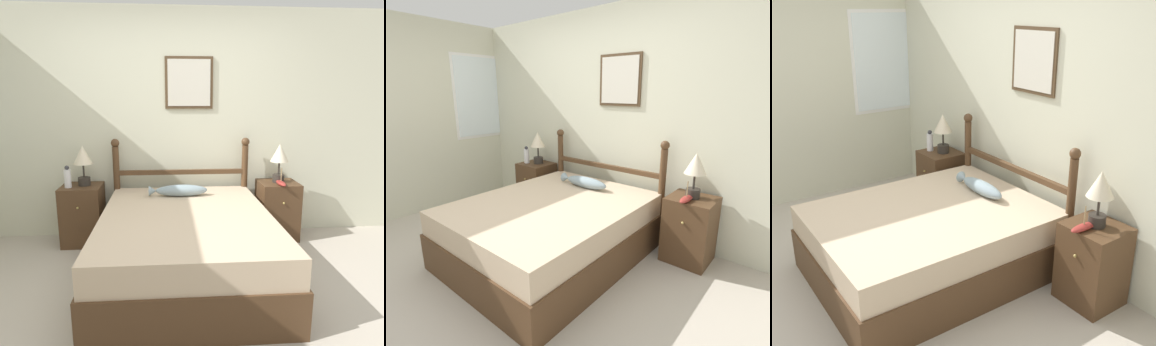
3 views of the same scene
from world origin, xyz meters
The scene contains 11 objects.
ground_plane centered at (0.00, 0.00, 0.00)m, with size 16.00×16.00×0.00m, color #B7AD9E.
wall_back centered at (0.00, 1.73, 1.28)m, with size 6.40×0.08×2.55m.
bed centered at (0.12, 0.66, 0.29)m, with size 1.53×1.92×0.58m.
headboard centered at (0.12, 1.58, 0.64)m, with size 1.55×0.09×1.15m.
nightstand_left centered at (-0.97, 1.47, 0.33)m, with size 0.43×0.43×0.65m.
nightstand_right centered at (1.21, 1.47, 0.33)m, with size 0.43×0.43×0.65m.
table_lamp_left centered at (-0.94, 1.48, 0.94)m, with size 0.20×0.20×0.44m.
table_lamp_right centered at (1.21, 1.47, 0.94)m, with size 0.20×0.20×0.44m.
bottle centered at (-1.09, 1.40, 0.76)m, with size 0.07×0.07×0.24m.
model_boat centered at (1.20, 1.34, 0.68)m, with size 0.08×0.26×0.19m.
fish_pillow centered at (0.08, 1.23, 0.64)m, with size 0.61×0.15×0.12m.
Camera 2 is at (2.09, -1.29, 1.64)m, focal length 28.00 mm.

